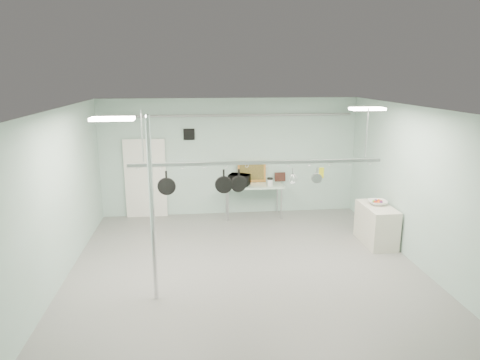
{
  "coord_description": "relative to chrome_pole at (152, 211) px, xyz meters",
  "views": [
    {
      "loc": [
        -0.98,
        -7.49,
        3.83
      ],
      "look_at": [
        -0.05,
        1.0,
        1.7
      ],
      "focal_mm": 32.0,
      "sensor_mm": 36.0,
      "label": 1
    }
  ],
  "objects": [
    {
      "name": "saucepan",
      "position": [
        3.06,
        0.9,
        0.32
      ],
      "size": [
        0.21,
        0.13,
        0.33
      ],
      "primitive_type": null,
      "rotation": [
        0.0,
        0.0,
        0.16
      ],
      "color": "#B9BABF",
      "rests_on": "pot_rack"
    },
    {
      "name": "light_panel_left",
      "position": [
        -0.5,
        -0.2,
        1.56
      ],
      "size": [
        0.65,
        0.3,
        0.05
      ],
      "primitive_type": "cube",
      "color": "white",
      "rests_on": "ceiling"
    },
    {
      "name": "skillet_right",
      "position": [
        1.55,
        0.9,
        0.27
      ],
      "size": [
        0.32,
        0.13,
        0.43
      ],
      "primitive_type": null,
      "rotation": [
        0.0,
        0.0,
        0.24
      ],
      "color": "black",
      "rests_on": "pot_rack"
    },
    {
      "name": "chrome_pole",
      "position": [
        0.0,
        0.0,
        0.0
      ],
      "size": [
        0.08,
        0.08,
        3.2
      ],
      "primitive_type": "cylinder",
      "color": "silver",
      "rests_on": "floor"
    },
    {
      "name": "light_panel_right",
      "position": [
        4.1,
        1.2,
        1.56
      ],
      "size": [
        0.65,
        0.3,
        0.05
      ],
      "primitive_type": "cube",
      "color": "white",
      "rests_on": "ceiling"
    },
    {
      "name": "right_wall",
      "position": [
        5.19,
        0.6,
        0.0
      ],
      "size": [
        0.02,
        8.0,
        3.2
      ],
      "primitive_type": "cube",
      "color": "#A8CAC0",
      "rests_on": "floor"
    },
    {
      "name": "side_cabinet",
      "position": [
        4.85,
        2.0,
        -1.15
      ],
      "size": [
        0.6,
        1.2,
        0.9
      ],
      "primitive_type": "cube",
      "color": "beige",
      "rests_on": "floor"
    },
    {
      "name": "door",
      "position": [
        -0.6,
        4.54,
        -0.55
      ],
      "size": [
        1.1,
        0.1,
        2.2
      ],
      "primitive_type": "cube",
      "color": "silver",
      "rests_on": "floor"
    },
    {
      "name": "coffee_canister",
      "position": [
        2.72,
        4.04,
        -0.61
      ],
      "size": [
        0.17,
        0.17,
        0.18
      ],
      "primitive_type": "cylinder",
      "rotation": [
        0.0,
        0.0,
        -0.21
      ],
      "color": "silver",
      "rests_on": "prep_table"
    },
    {
      "name": "fruit_cluster",
      "position": [
        4.89,
        2.11,
        -0.61
      ],
      "size": [
        0.24,
        0.24,
        0.09
      ],
      "primitive_type": null,
      "color": "#B62610",
      "rests_on": "fruit_bowl"
    },
    {
      "name": "painting_large",
      "position": [
        2.29,
        4.5,
        -0.41
      ],
      "size": [
        0.78,
        0.14,
        0.58
      ],
      "primitive_type": "cube",
      "rotation": [
        -0.14,
        0.0,
        0.02
      ],
      "color": "orange",
      "rests_on": "prep_table"
    },
    {
      "name": "conduit_pipe",
      "position": [
        1.7,
        4.5,
        1.15
      ],
      "size": [
        6.6,
        0.07,
        0.07
      ],
      "primitive_type": "cylinder",
      "rotation": [
        0.0,
        1.57,
        0.0
      ],
      "color": "gray",
      "rests_on": "back_wall"
    },
    {
      "name": "microwave",
      "position": [
        1.92,
        4.2,
        -0.55
      ],
      "size": [
        0.64,
        0.55,
        0.3
      ],
      "primitive_type": "imported",
      "rotation": [
        0.0,
        0.0,
        2.73
      ],
      "color": "black",
      "rests_on": "prep_table"
    },
    {
      "name": "back_wall",
      "position": [
        1.7,
        4.59,
        0.0
      ],
      "size": [
        7.0,
        0.02,
        3.2
      ],
      "primitive_type": "cube",
      "color": "#A8CAC0",
      "rests_on": "floor"
    },
    {
      "name": "ceiling",
      "position": [
        1.7,
        0.6,
        1.59
      ],
      "size": [
        7.0,
        8.0,
        0.02
      ],
      "primitive_type": "cube",
      "color": "silver",
      "rests_on": "back_wall"
    },
    {
      "name": "wall_vent",
      "position": [
        0.6,
        4.57,
        0.65
      ],
      "size": [
        0.3,
        0.04,
        0.3
      ],
      "primitive_type": "cube",
      "color": "black",
      "rests_on": "back_wall"
    },
    {
      "name": "floor",
      "position": [
        1.7,
        0.6,
        -1.6
      ],
      "size": [
        8.0,
        8.0,
        0.0
      ],
      "primitive_type": "plane",
      "color": "gray",
      "rests_on": "ground"
    },
    {
      "name": "painting_small",
      "position": [
        3.09,
        4.5,
        -0.57
      ],
      "size": [
        0.3,
        0.09,
        0.25
      ],
      "primitive_type": "cube",
      "rotation": [
        -0.17,
        0.0,
        0.03
      ],
      "color": "#321711",
      "rests_on": "prep_table"
    },
    {
      "name": "grater",
      "position": [
        3.15,
        0.9,
        0.37
      ],
      "size": [
        0.1,
        0.04,
        0.23
      ],
      "primitive_type": null,
      "rotation": [
        0.0,
        0.0,
        0.22
      ],
      "color": "orange",
      "rests_on": "pot_rack"
    },
    {
      "name": "skillet_mid",
      "position": [
        1.26,
        0.9,
        0.26
      ],
      "size": [
        0.34,
        0.1,
        0.45
      ],
      "primitive_type": null,
      "rotation": [
        0.0,
        0.0,
        -0.13
      ],
      "color": "black",
      "rests_on": "pot_rack"
    },
    {
      "name": "whisk",
      "position": [
        2.59,
        0.9,
        0.32
      ],
      "size": [
        0.23,
        0.23,
        0.34
      ],
      "primitive_type": null,
      "rotation": [
        0.0,
        0.0,
        -0.31
      ],
      "color": "#B1B1B6",
      "rests_on": "pot_rack"
    },
    {
      "name": "pot_rack",
      "position": [
        1.9,
        0.9,
        0.63
      ],
      "size": [
        4.8,
        0.06,
        1.0
      ],
      "color": "#B7B7BC",
      "rests_on": "ceiling"
    },
    {
      "name": "fruit_bowl",
      "position": [
        4.89,
        2.11,
        -0.65
      ],
      "size": [
        0.44,
        0.44,
        0.1
      ],
      "primitive_type": "imported",
      "rotation": [
        0.0,
        0.0,
        -0.07
      ],
      "color": "silver",
      "rests_on": "side_cabinet"
    },
    {
      "name": "prep_table",
      "position": [
        2.3,
        4.2,
        -0.77
      ],
      "size": [
        1.6,
        0.7,
        0.91
      ],
      "color": "#B0CFBE",
      "rests_on": "floor"
    },
    {
      "name": "skillet_left",
      "position": [
        0.2,
        0.9,
        0.26
      ],
      "size": [
        0.34,
        0.07,
        0.45
      ],
      "primitive_type": null,
      "rotation": [
        0.0,
        0.0,
        -0.02
      ],
      "color": "black",
      "rests_on": "pot_rack"
    }
  ]
}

